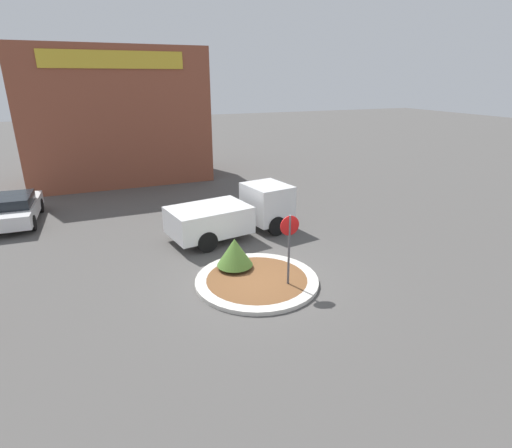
% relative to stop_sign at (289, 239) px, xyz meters
% --- Properties ---
extents(ground_plane, '(120.00, 120.00, 0.00)m').
position_rel_stop_sign_xyz_m(ground_plane, '(-0.77, 0.68, -1.62)').
color(ground_plane, '#514F4C').
extents(traffic_island, '(3.95, 3.95, 0.13)m').
position_rel_stop_sign_xyz_m(traffic_island, '(-0.77, 0.68, -1.56)').
color(traffic_island, beige).
rests_on(traffic_island, ground_plane).
extents(stop_sign, '(0.61, 0.07, 2.39)m').
position_rel_stop_sign_xyz_m(stop_sign, '(0.00, 0.00, 0.00)').
color(stop_sign, '#4C4C51').
rests_on(stop_sign, ground_plane).
extents(island_shrub, '(1.21, 1.21, 1.06)m').
position_rel_stop_sign_xyz_m(island_shrub, '(-1.16, 1.66, -0.90)').
color(island_shrub, brown).
rests_on(island_shrub, traffic_island).
extents(utility_truck, '(5.39, 2.84, 1.93)m').
position_rel_stop_sign_xyz_m(utility_truck, '(-0.01, 4.82, -0.65)').
color(utility_truck, white).
rests_on(utility_truck, ground_plane).
extents(storefront_building, '(10.54, 6.07, 7.89)m').
position_rel_stop_sign_xyz_m(storefront_building, '(-3.37, 17.20, 2.33)').
color(storefront_building, brown).
rests_on(storefront_building, ground_plane).
extents(parked_sedan_white, '(2.05, 4.33, 1.32)m').
position_rel_stop_sign_xyz_m(parked_sedan_white, '(-8.66, 9.95, -0.94)').
color(parked_sedan_white, silver).
rests_on(parked_sedan_white, ground_plane).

